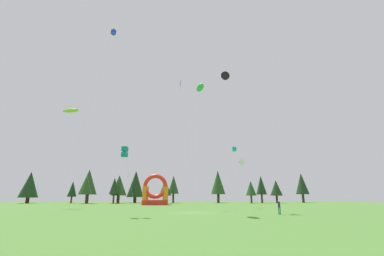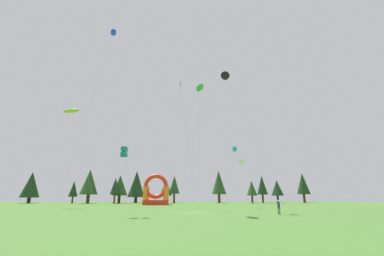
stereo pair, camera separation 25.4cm
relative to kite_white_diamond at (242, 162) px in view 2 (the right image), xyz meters
name	(u,v)px [view 2 (the right image)]	position (x,y,z in m)	size (l,w,h in m)	color
ground_plane	(194,213)	(-10.69, -18.09, -8.55)	(120.00, 120.00, 0.00)	#47752D
kite_white_diamond	(242,162)	(0.00, 0.00, 0.00)	(2.04, 2.84, 9.15)	white
kite_purple_diamond	(180,84)	(-12.70, -7.94, 13.42)	(3.21, 4.17, 22.71)	purple
kite_cyan_box	(234,149)	(-2.85, -6.48, 1.57)	(2.07, 0.69, 10.54)	#19B7CC
kite_black_delta	(225,77)	(-5.59, -14.25, 11.96)	(9.72, 1.55, 21.33)	black
kite_blue_box	(113,34)	(-23.32, -15.80, 18.12)	(8.15, 5.82, 27.29)	blue
kite_lime_parafoil	(71,111)	(-34.28, -1.75, 9.85)	(7.79, 1.43, 19.05)	#8CD826
kite_green_parafoil	(200,88)	(-10.03, -19.82, 7.56)	(1.16, 4.39, 16.62)	green
kite_teal_box	(124,152)	(-18.63, -24.14, -1.92)	(1.96, 0.73, 7.20)	#0C7F7A
person_far_side	(279,206)	(-1.41, -22.20, -7.60)	(0.32, 0.32, 1.59)	#33723F
inflatable_blue_arch	(156,194)	(-18.03, 10.44, -6.08)	(5.77, 4.02, 6.90)	red
tree_row_0	(31,185)	(-54.84, 25.86, -3.49)	(5.10, 5.10, 8.66)	#4C331E
tree_row_1	(74,189)	(-42.86, 25.91, -4.66)	(2.51, 2.51, 6.11)	#4C331E
tree_row_2	(89,182)	(-37.33, 22.19, -2.88)	(4.79, 4.79, 9.09)	#4C331E
tree_row_3	(115,186)	(-30.20, 21.98, -3.98)	(2.63, 2.63, 6.89)	#4C331E
tree_row_4	(120,185)	(-29.57, 24.77, -3.69)	(4.47, 4.47, 7.73)	#4C331E
tree_row_5	(137,184)	(-25.39, 27.86, -3.14)	(4.96, 4.96, 9.25)	#4C331E
tree_row_6	(166,188)	(-16.32, 22.49, -4.41)	(3.47, 3.47, 6.29)	#4C331E
tree_row_7	(174,185)	(-14.13, 26.37, -3.42)	(3.19, 3.19, 7.80)	#4C331E
tree_row_8	(219,182)	(-0.89, 26.78, -2.68)	(4.21, 4.21, 9.39)	#4C331E
tree_row_9	(252,188)	(7.98, 23.24, -4.49)	(2.98, 2.98, 6.15)	#4C331E
tree_row_10	(262,185)	(11.65, 25.26, -3.53)	(3.06, 3.06, 7.79)	#4C331E
tree_row_11	(277,188)	(16.01, 25.08, -4.34)	(3.48, 3.48, 6.46)	#4C331E
tree_row_12	(303,184)	(24.88, 27.23, -2.99)	(3.85, 3.85, 8.78)	#4C331E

